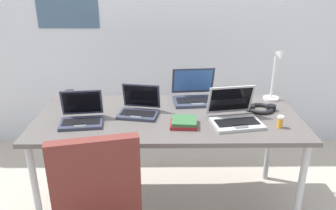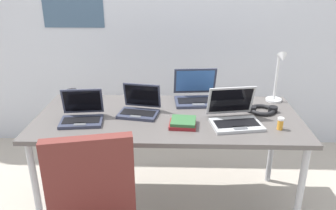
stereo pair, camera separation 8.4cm
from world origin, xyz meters
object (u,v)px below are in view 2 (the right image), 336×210
laptop_mid_desk (196,95)px  headphones (262,110)px  laptop_back_right (82,115)px  desk_lamp (278,77)px  laptop_far_corner (235,117)px  coffee_mug (73,95)px  pill_bottle (280,123)px  laptop_front_right (139,108)px  cell_phone (133,101)px  computer_mouse (236,105)px  book_stack (183,123)px

laptop_mid_desk → headphones: 0.50m
laptop_mid_desk → headphones: (0.45, -0.20, -0.03)m
laptop_back_right → laptop_mid_desk: (0.77, 0.39, 0.01)m
desk_lamp → laptop_far_corner: bearing=-133.4°
coffee_mug → pill_bottle: bearing=-17.7°
laptop_front_right → laptop_mid_desk: laptop_mid_desk is taller
desk_lamp → cell_phone: 1.09m
pill_bottle → coffee_mug: 1.52m
headphones → laptop_back_right: bearing=-171.2°
desk_lamp → coffee_mug: desk_lamp is taller
laptop_back_right → laptop_mid_desk: bearing=26.7°
computer_mouse → cell_phone: 0.78m
laptop_front_right → laptop_mid_desk: size_ratio=0.85×
coffee_mug → laptop_mid_desk: bearing=1.1°
laptop_far_corner → coffee_mug: bearing=162.1°
laptop_front_right → headphones: laptop_front_right is taller
computer_mouse → coffee_mug: coffee_mug is taller
laptop_back_right → computer_mouse: laptop_back_right is taller
desk_lamp → book_stack: desk_lamp is taller
laptop_mid_desk → computer_mouse: size_ratio=3.67×
cell_phone → coffee_mug: 0.46m
book_stack → laptop_far_corner: bearing=8.2°
laptop_mid_desk → cell_phone: (-0.49, -0.03, -0.04)m
computer_mouse → book_stack: 0.51m
cell_phone → desk_lamp: bearing=-11.6°
computer_mouse → pill_bottle: 0.42m
laptop_mid_desk → laptop_front_right: bearing=-147.6°
desk_lamp → pill_bottle: size_ratio=5.07×
book_stack → laptop_mid_desk: bearing=76.6°
book_stack → desk_lamp: bearing=31.8°
desk_lamp → pill_bottle: 0.50m
desk_lamp → cell_phone: desk_lamp is taller
pill_bottle → book_stack: 0.61m
computer_mouse → pill_bottle: pill_bottle is taller
pill_bottle → book_stack: size_ratio=0.44×
desk_lamp → computer_mouse: 0.37m
laptop_front_right → laptop_mid_desk: (0.41, 0.26, 0.01)m
laptop_front_right → headphones: (0.86, 0.06, -0.03)m
pill_bottle → book_stack: pill_bottle is taller
desk_lamp → book_stack: (-0.70, -0.43, -0.18)m
laptop_back_right → pill_bottle: size_ratio=3.74×
laptop_front_right → coffee_mug: (-0.54, 0.24, 0.00)m
laptop_back_right → headphones: size_ratio=1.38×
laptop_front_right → coffee_mug: bearing=155.9°
pill_bottle → laptop_far_corner: bearing=163.4°
computer_mouse → cell_phone: size_ratio=0.71×
laptop_mid_desk → pill_bottle: laptop_mid_desk is taller
laptop_far_corner → laptop_mid_desk: size_ratio=1.02×
computer_mouse → coffee_mug: bearing=-159.5°
headphones → coffee_mug: coffee_mug is taller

